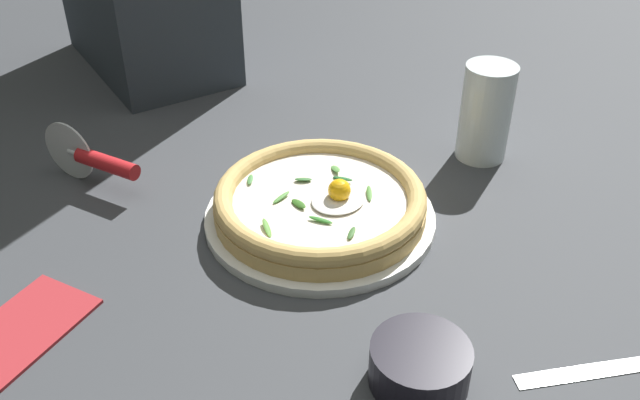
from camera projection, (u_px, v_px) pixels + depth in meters
The scene contains 7 objects.
ground_plane at pixel (337, 209), 0.93m from camera, with size 2.40×2.40×0.03m, color #393B3F.
pizza_plate at pixel (320, 217), 0.88m from camera, with size 0.29×0.29×0.01m, color white.
pizza at pixel (320, 201), 0.86m from camera, with size 0.26×0.26×0.05m.
side_bowl at pixel (420, 365), 0.65m from camera, with size 0.10×0.10×0.04m, color black.
pizza_cutter at pixel (95, 159), 0.92m from camera, with size 0.06×0.16×0.08m.
drinking_glass at pixel (485, 119), 0.98m from camera, with size 0.07×0.07×0.14m.
folded_napkin at pixel (23, 327), 0.72m from camera, with size 0.14×0.09×0.01m, color #A1282D.
Camera 1 is at (-0.54, -0.53, 0.52)m, focal length 38.95 mm.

